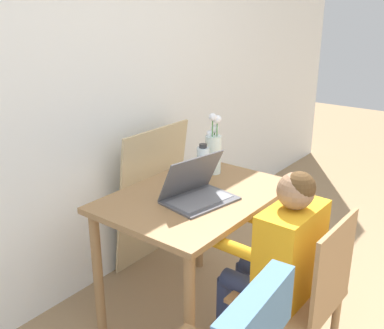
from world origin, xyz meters
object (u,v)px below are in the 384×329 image
object	(u,v)px
water_bottle	(203,163)
person_seated	(279,254)
chair_occupied	(300,300)
laptop	(196,190)
flower_vase	(213,150)

from	to	relation	value
water_bottle	person_seated	bearing A→B (deg)	-113.48
chair_occupied	person_seated	bearing A→B (deg)	-90.00
laptop	water_bottle	distance (m)	0.27
chair_occupied	laptop	size ratio (longest dim) A/B	2.28
chair_occupied	flower_vase	world-z (taller)	flower_vase
flower_vase	laptop	bearing A→B (deg)	-156.99
person_seated	laptop	xyz separation A→B (m)	(0.04, 0.48, 0.17)
person_seated	laptop	world-z (taller)	person_seated
chair_occupied	laptop	distance (m)	0.69
chair_occupied	laptop	xyz separation A→B (m)	(0.04, 0.59, 0.35)
laptop	water_bottle	world-z (taller)	laptop
laptop	flower_vase	distance (m)	0.40
chair_occupied	water_bottle	distance (m)	0.87
laptop	flower_vase	xyz separation A→B (m)	(0.36, 0.15, 0.09)
laptop	flower_vase	bearing A→B (deg)	33.24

